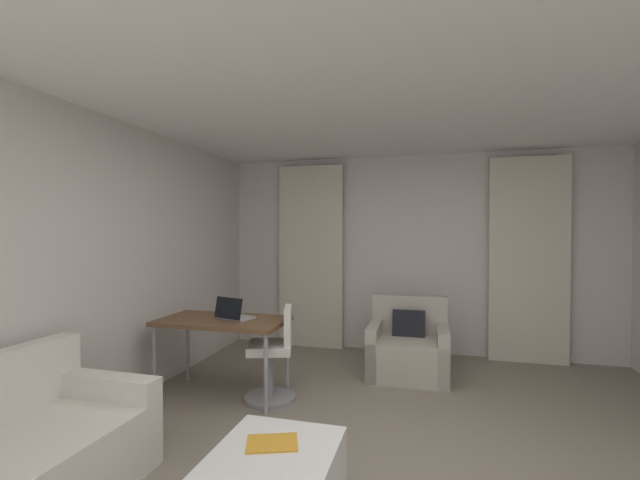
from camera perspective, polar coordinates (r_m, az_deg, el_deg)
name	(u,v)px	position (r m, az deg, el deg)	size (l,w,h in m)	color
wall_window	(413,254)	(5.62, 12.68, -1.85)	(5.12, 0.06, 2.60)	silver
wall_left	(64,269)	(3.78, -31.83, -3.44)	(0.06, 6.12, 2.60)	silver
ceiling	(395,62)	(2.79, 10.26, 23.00)	(5.12, 6.12, 0.06)	white
curtain_left_panel	(311,256)	(5.72, -1.29, -2.28)	(0.90, 0.06, 2.50)	beige
curtain_right_panel	(528,260)	(5.61, 26.81, -2.46)	(0.90, 0.06, 2.50)	beige
armchair	(408,349)	(4.85, 12.08, -14.51)	(0.86, 0.77, 0.84)	#B2A899
desk	(223,326)	(4.20, -13.29, -11.43)	(1.23, 0.66, 0.74)	brown
desk_chair	(274,359)	(4.08, -6.33, -15.94)	(0.50, 0.50, 0.88)	gray
laptop	(234,314)	(4.16, -11.84, -10.00)	(0.38, 0.32, 0.22)	#ADADB2
magazine_open	(272,443)	(2.56, -6.63, -26.04)	(0.33, 0.28, 0.01)	orange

